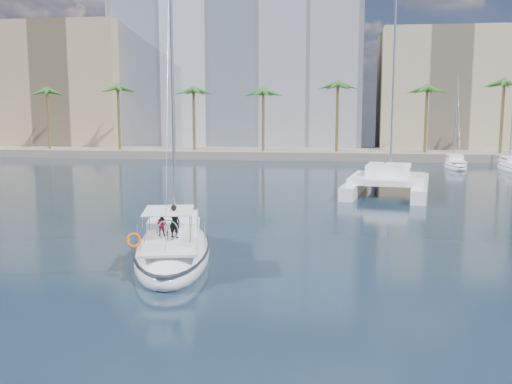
# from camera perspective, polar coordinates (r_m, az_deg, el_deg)

# --- Properties ---
(ground) EXTENTS (160.00, 160.00, 0.00)m
(ground) POSITION_cam_1_polar(r_m,az_deg,el_deg) (29.05, -1.74, -6.33)
(ground) COLOR black
(ground) RESTS_ON ground
(quay) EXTENTS (120.00, 14.00, 1.20)m
(quay) POSITION_cam_1_polar(r_m,az_deg,el_deg) (89.10, 4.77, 3.89)
(quay) COLOR gray
(quay) RESTS_ON ground
(building_modern) EXTENTS (42.00, 16.00, 28.00)m
(building_modern) POSITION_cam_1_polar(r_m,az_deg,el_deg) (102.32, -1.65, 11.98)
(building_modern) COLOR silver
(building_modern) RESTS_ON ground
(building_tan_left) EXTENTS (22.00, 14.00, 22.00)m
(building_tan_left) POSITION_cam_1_polar(r_m,az_deg,el_deg) (107.46, -18.24, 9.80)
(building_tan_left) COLOR tan
(building_tan_left) RESTS_ON ground
(building_beige) EXTENTS (20.00, 14.00, 20.00)m
(building_beige) POSITION_cam_1_polar(r_m,az_deg,el_deg) (99.29, 18.08, 9.39)
(building_beige) COLOR tan
(building_beige) RESTS_ON ground
(palm_left) EXTENTS (3.60, 3.60, 12.30)m
(palm_left) POSITION_cam_1_polar(r_m,az_deg,el_deg) (93.18, -16.99, 9.71)
(palm_left) COLOR brown
(palm_left) RESTS_ON ground
(palm_centre) EXTENTS (3.60, 3.60, 12.30)m
(palm_centre) POSITION_cam_1_polar(r_m,az_deg,el_deg) (84.91, 4.70, 10.21)
(palm_centre) COLOR brown
(palm_centre) RESTS_ON ground
(main_sloop) EXTENTS (6.07, 11.97, 17.00)m
(main_sloop) POSITION_cam_1_polar(r_m,az_deg,el_deg) (28.64, -8.30, -5.56)
(main_sloop) COLOR white
(main_sloop) RESTS_ON ground
(catamaran) EXTENTS (8.97, 14.52, 19.60)m
(catamaran) POSITION_cam_1_polar(r_m,az_deg,el_deg) (52.00, 13.08, 1.26)
(catamaran) COLOR white
(catamaran) RESTS_ON ground
(seagull) EXTENTS (1.04, 0.45, 0.19)m
(seagull) POSITION_cam_1_polar(r_m,az_deg,el_deg) (34.63, -8.86, -2.26)
(seagull) COLOR silver
(seagull) RESTS_ON ground
(moored_yacht_a) EXTENTS (3.37, 9.52, 11.90)m
(moored_yacht_a) POSITION_cam_1_polar(r_m,az_deg,el_deg) (76.63, 19.30, 2.30)
(moored_yacht_a) COLOR white
(moored_yacht_a) RESTS_ON ground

